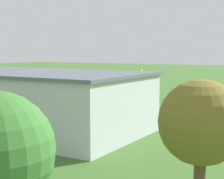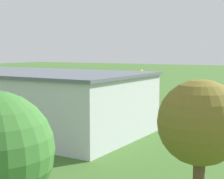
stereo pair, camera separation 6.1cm
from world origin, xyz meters
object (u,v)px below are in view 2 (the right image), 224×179
(person_crossing_taxiway, at_px, (42,100))
(person_watching_takeoff, at_px, (154,111))
(person_at_fence_line, at_px, (149,112))
(tree_at_field_edge, at_px, (200,123))
(biplane, at_px, (137,80))
(windsock, at_px, (112,76))
(hangar, at_px, (25,99))

(person_crossing_taxiway, bearing_deg, person_watching_takeoff, 178.98)
(person_at_fence_line, relative_size, tree_at_field_edge, 0.20)
(biplane, height_order, person_watching_takeoff, biplane)
(person_crossing_taxiway, distance_m, windsock, 15.64)
(hangar, distance_m, person_at_fence_line, 18.50)
(person_at_fence_line, height_order, windsock, windsock)
(person_crossing_taxiway, relative_size, windsock, 0.31)
(hangar, height_order, windsock, hangar)
(hangar, height_order, person_watching_takeoff, hangar)
(hangar, bearing_deg, biplane, -92.36)
(biplane, relative_size, windsock, 1.44)
(hangar, distance_m, windsock, 29.46)
(hangar, relative_size, person_crossing_taxiway, 18.34)
(person_watching_takeoff, height_order, tree_at_field_edge, tree_at_field_edge)
(biplane, distance_m, windsock, 5.34)
(hangar, relative_size, biplane, 3.96)
(windsock, bearing_deg, person_at_fence_line, 135.36)
(tree_at_field_edge, xyz_separation_m, windsock, (30.91, -43.92, -0.94))
(biplane, bearing_deg, tree_at_field_edge, 119.58)
(person_at_fence_line, distance_m, windsock, 21.51)
(hangar, bearing_deg, person_at_fence_line, -128.21)
(hangar, relative_size, windsock, 5.72)
(biplane, bearing_deg, person_crossing_taxiway, 49.69)
(tree_at_field_edge, bearing_deg, person_watching_takeoff, -62.68)
(person_watching_takeoff, bearing_deg, tree_at_field_edge, 117.32)
(person_at_fence_line, bearing_deg, hangar, 51.79)
(tree_at_field_edge, bearing_deg, hangar, -28.42)
(biplane, bearing_deg, windsock, 19.21)
(person_at_fence_line, bearing_deg, windsock, -44.64)
(person_watching_takeoff, distance_m, tree_at_field_edge, 34.66)
(windsock, bearing_deg, biplane, -160.79)
(person_at_fence_line, xyz_separation_m, tree_at_field_edge, (-15.89, 29.08, 5.05))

